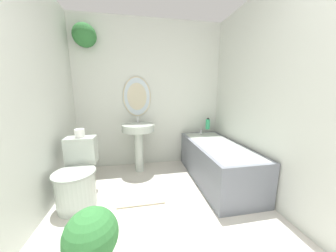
# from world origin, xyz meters

# --- Properties ---
(wall_back) EXTENTS (2.52, 0.33, 2.40)m
(wall_back) POSITION_xyz_m (-0.09, 2.74, 1.28)
(wall_back) COLOR silver
(wall_back) RESTS_ON ground_plane
(wall_left) EXTENTS (0.06, 2.84, 2.40)m
(wall_left) POSITION_xyz_m (-1.23, 1.36, 1.20)
(wall_left) COLOR silver
(wall_left) RESTS_ON ground_plane
(wall_right) EXTENTS (0.06, 2.84, 2.40)m
(wall_right) POSITION_xyz_m (1.23, 1.36, 1.20)
(wall_right) COLOR silver
(wall_right) RESTS_ON ground_plane
(toilet) EXTENTS (0.43, 0.61, 0.72)m
(toilet) POSITION_xyz_m (-0.92, 1.74, 0.29)
(toilet) COLOR #B2BCB2
(toilet) RESTS_ON ground_plane
(pedestal_sink) EXTENTS (0.50, 0.50, 0.87)m
(pedestal_sink) POSITION_xyz_m (-0.23, 2.43, 0.60)
(pedestal_sink) COLOR #B2BCB2
(pedestal_sink) RESTS_ON ground_plane
(bathtub) EXTENTS (0.64, 1.47, 0.62)m
(bathtub) POSITION_xyz_m (0.86, 1.94, 0.28)
(bathtub) COLOR slate
(bathtub) RESTS_ON ground_plane
(shampoo_bottle) EXTENTS (0.07, 0.07, 0.20)m
(shampoo_bottle) POSITION_xyz_m (0.98, 2.57, 0.71)
(shampoo_bottle) COLOR #38B275
(shampoo_bottle) RESTS_ON bathtub
(potted_plant) EXTENTS (0.36, 0.36, 0.48)m
(potted_plant) POSITION_xyz_m (-0.58, 0.90, 0.26)
(potted_plant) COLOR silver
(potted_plant) RESTS_ON ground_plane
(bath_mat) EXTENTS (0.54, 0.40, 0.02)m
(bath_mat) POSITION_xyz_m (-0.23, 1.73, 0.01)
(bath_mat) COLOR #B7A88E
(bath_mat) RESTS_ON ground_plane
(toilet_paper_roll) EXTENTS (0.11, 0.11, 0.10)m
(toilet_paper_roll) POSITION_xyz_m (-0.92, 1.97, 0.77)
(toilet_paper_roll) COLOR white
(toilet_paper_roll) RESTS_ON toilet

